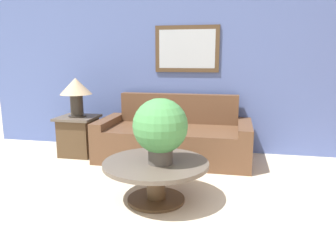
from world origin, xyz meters
The scene contains 6 objects.
wall_back centered at (-0.01, 3.30, 1.30)m, with size 7.32×0.09×2.60m.
couch_main centered at (-0.50, 2.77, 0.29)m, with size 2.11×0.96×0.88m.
coffee_table centered at (-0.42, 1.35, 0.30)m, with size 1.05×1.05×0.41m.
side_table centered at (-1.91, 2.66, 0.29)m, with size 0.54×0.54×0.57m.
table_lamp centered at (-1.91, 2.66, 0.96)m, with size 0.45×0.45×0.56m.
potted_plant_on_table centered at (-0.37, 1.31, 0.76)m, with size 0.53×0.53×0.63m.
Camera 1 is at (0.32, -1.63, 1.42)m, focal length 35.00 mm.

